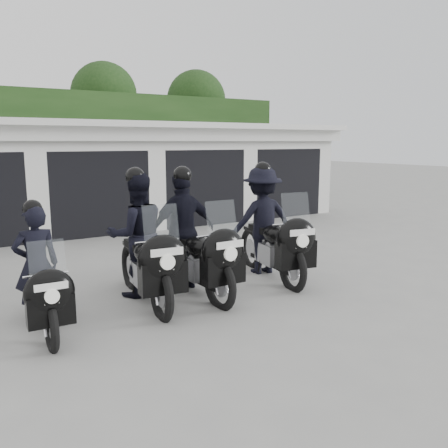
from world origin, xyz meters
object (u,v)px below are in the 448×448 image
police_bike_c (189,238)px  police_bike_a (40,279)px  police_bike_d (267,226)px  police_bike_b (141,243)px

police_bike_c → police_bike_a: bearing=-170.4°
police_bike_a → police_bike_d: bearing=10.5°
police_bike_a → police_bike_c: size_ratio=0.83×
police_bike_a → police_bike_d: (4.06, 0.54, 0.22)m
police_bike_a → police_bike_b: police_bike_b is taller
police_bike_a → police_bike_c: police_bike_c is taller
police_bike_a → police_bike_b: 1.67m
police_bike_c → police_bike_d: bearing=2.9°
police_bike_b → police_bike_d: 2.47m
police_bike_c → police_bike_d: size_ratio=0.99×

